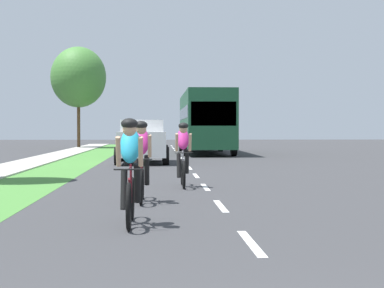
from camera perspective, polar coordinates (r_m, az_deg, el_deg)
ground_plane at (r=22.44m, az=-0.18°, el=-2.25°), size 120.00×120.00×0.00m
grass_verge at (r=22.67m, az=-11.81°, el=-2.24°), size 2.04×70.00×0.01m
sidewalk_concrete at (r=23.03m, az=-16.48°, el=-2.21°), size 1.75×70.00×0.10m
lane_markings_center at (r=26.43m, az=-0.63°, el=-1.70°), size 0.12×54.07×0.01m
cyclist_lead at (r=9.22m, az=-5.66°, el=-2.43°), size 0.42×1.72×1.58m
cyclist_trailing at (r=12.13m, az=-4.62°, el=-1.52°), size 0.42×1.72×1.58m
cyclist_distant at (r=15.26m, az=-0.83°, el=-0.92°), size 0.42×1.72×1.58m
suv_white at (r=26.13m, az=-4.53°, el=0.34°), size 2.15×4.70×1.79m
bus_dark_green at (r=36.55m, az=1.17°, el=2.26°), size 2.78×11.60×3.48m
street_tree_far at (r=48.07m, az=-10.32°, el=6.01°), size 4.16×4.16×7.62m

